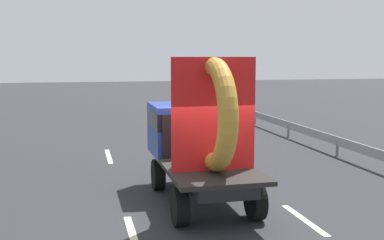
{
  "coord_description": "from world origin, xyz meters",
  "views": [
    {
      "loc": [
        -2.82,
        -10.51,
        3.56
      ],
      "look_at": [
        0.03,
        1.57,
        1.92
      ],
      "focal_mm": 44.78,
      "sensor_mm": 36.0,
      "label": 1
    }
  ],
  "objects": [
    {
      "name": "ground_plane",
      "position": [
        0.0,
        0.0,
        0.0
      ],
      "size": [
        120.0,
        120.0,
        0.0
      ],
      "primitive_type": "plane",
      "color": "#28282B"
    },
    {
      "name": "flatbed_truck",
      "position": [
        0.03,
        1.03,
        1.62
      ],
      "size": [
        2.02,
        4.65,
        3.56
      ],
      "color": "black",
      "rests_on": "ground_plane"
    },
    {
      "name": "distant_sedan",
      "position": [
        3.81,
        14.13,
        0.67
      ],
      "size": [
        1.64,
        3.82,
        1.25
      ],
      "color": "black",
      "rests_on": "ground_plane"
    },
    {
      "name": "guardrail",
      "position": [
        6.2,
        6.92,
        0.53
      ],
      "size": [
        0.1,
        16.71,
        0.71
      ],
      "color": "gray",
      "rests_on": "ground_plane"
    },
    {
      "name": "lane_dash_left_near",
      "position": [
        -1.86,
        -1.52,
        0.0
      ],
      "size": [
        0.16,
        2.81,
        0.01
      ],
      "primitive_type": "cube",
      "rotation": [
        0.0,
        0.0,
        1.57
      ],
      "color": "beige",
      "rests_on": "ground_plane"
    },
    {
      "name": "lane_dash_left_far",
      "position": [
        -1.86,
        6.68,
        0.0
      ],
      "size": [
        0.16,
        2.49,
        0.01
      ],
      "primitive_type": "cube",
      "rotation": [
        0.0,
        0.0,
        1.57
      ],
      "color": "beige",
      "rests_on": "ground_plane"
    },
    {
      "name": "lane_dash_right_near",
      "position": [
        1.92,
        -1.19,
        0.0
      ],
      "size": [
        0.16,
        2.08,
        0.01
      ],
      "primitive_type": "cube",
      "rotation": [
        0.0,
        0.0,
        1.57
      ],
      "color": "beige",
      "rests_on": "ground_plane"
    },
    {
      "name": "lane_dash_right_far",
      "position": [
        1.92,
        6.08,
        0.0
      ],
      "size": [
        0.16,
        2.12,
        0.01
      ],
      "primitive_type": "cube",
      "rotation": [
        0.0,
        0.0,
        1.57
      ],
      "color": "beige",
      "rests_on": "ground_plane"
    }
  ]
}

